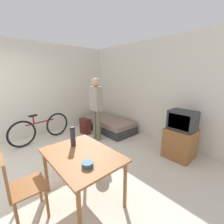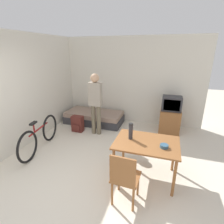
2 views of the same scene
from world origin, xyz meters
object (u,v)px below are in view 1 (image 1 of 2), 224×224
at_px(tv, 181,137).
at_px(mate_bowl, 88,164).
at_px(person_standing, 96,105).
at_px(backpack, 85,126).
at_px(thermos_flask, 73,136).
at_px(dining_table, 82,160).
at_px(wooden_chair, 18,185).
at_px(daybed, 108,124).
at_px(bicycle, 41,128).

relative_size(tv, mate_bowl, 7.60).
distance_m(person_standing, backpack, 0.97).
relative_size(thermos_flask, backpack, 0.64).
bearing_deg(mate_bowl, backpack, 149.15).
relative_size(tv, thermos_flask, 3.48).
height_order(dining_table, backpack, dining_table).
bearing_deg(dining_table, tv, 79.34).
xyz_separation_m(tv, wooden_chair, (-0.63, -2.96, 0.03)).
height_order(daybed, thermos_flask, thermos_flask).
relative_size(daybed, tv, 1.74).
distance_m(mate_bowl, backpack, 2.93).
bearing_deg(bicycle, dining_table, -4.60).
bearing_deg(thermos_flask, wooden_chair, -83.75).
xyz_separation_m(dining_table, thermos_flask, (-0.30, 0.03, 0.26)).
height_order(daybed, tv, tv).
bearing_deg(person_standing, wooden_chair, -57.74).
bearing_deg(dining_table, person_standing, 138.41).
bearing_deg(mate_bowl, thermos_flask, 167.63).
bearing_deg(dining_table, bicycle, 175.40).
relative_size(daybed, wooden_chair, 2.02).
distance_m(tv, wooden_chair, 3.03).
height_order(tv, wooden_chair, tv).
bearing_deg(dining_table, backpack, 147.56).
bearing_deg(daybed, bicycle, -106.42).
bearing_deg(mate_bowl, wooden_chair, -128.30).
bearing_deg(mate_bowl, person_standing, 141.45).
bearing_deg(mate_bowl, daybed, 135.41).
xyz_separation_m(daybed, tv, (2.38, 0.07, 0.30)).
relative_size(bicycle, mate_bowl, 11.85).
relative_size(tv, wooden_chair, 1.16).
distance_m(daybed, tv, 2.40).
xyz_separation_m(wooden_chair, backpack, (-1.95, 2.13, -0.28)).
distance_m(dining_table, wooden_chair, 0.80).
bearing_deg(person_standing, daybed, 117.61).
bearing_deg(backpack, daybed, 74.75).
bearing_deg(wooden_chair, mate_bowl, 51.70).
height_order(thermos_flask, mate_bowl, thermos_flask).
distance_m(bicycle, thermos_flask, 2.30).
bearing_deg(daybed, wooden_chair, -58.88).
height_order(daybed, person_standing, person_standing).
relative_size(daybed, bicycle, 1.12).
bearing_deg(backpack, mate_bowl, -30.85).
xyz_separation_m(tv, thermos_flask, (-0.72, -2.17, 0.41)).
bearing_deg(backpack, thermos_flask, -35.77).
xyz_separation_m(person_standing, thermos_flask, (1.27, -1.37, -0.11)).
xyz_separation_m(tv, person_standing, (-1.99, -0.80, 0.52)).
relative_size(dining_table, thermos_flask, 3.70).
bearing_deg(wooden_chair, thermos_flask, 96.25).
xyz_separation_m(dining_table, bicycle, (-2.53, 0.20, -0.29)).
height_order(wooden_chair, backpack, wooden_chair).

